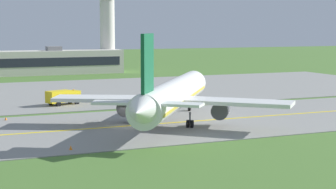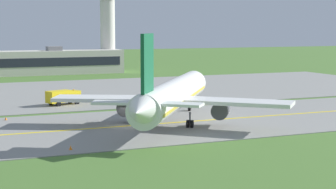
% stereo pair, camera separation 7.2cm
% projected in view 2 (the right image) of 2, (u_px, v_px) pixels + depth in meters
% --- Properties ---
extents(ground_plane, '(500.00, 500.00, 0.00)m').
position_uv_depth(ground_plane, '(126.00, 127.00, 77.23)').
color(ground_plane, '#47702D').
extents(taxiway_strip, '(240.00, 28.00, 0.10)m').
position_uv_depth(taxiway_strip, '(126.00, 126.00, 77.22)').
color(taxiway_strip, gray).
rests_on(taxiway_strip, ground).
extents(apron_pad, '(140.00, 52.00, 0.10)m').
position_uv_depth(apron_pad, '(106.00, 91.00, 119.47)').
color(apron_pad, gray).
rests_on(apron_pad, ground).
extents(taxiway_centreline, '(220.00, 0.60, 0.01)m').
position_uv_depth(taxiway_centreline, '(126.00, 126.00, 77.22)').
color(taxiway_centreline, yellow).
rests_on(taxiway_centreline, taxiway_strip).
extents(airplane_lead, '(28.82, 34.42, 12.70)m').
position_uv_depth(airplane_lead, '(173.00, 96.00, 77.72)').
color(airplane_lead, white).
rests_on(airplane_lead, ground).
extents(service_truck_fuel, '(6.33, 4.15, 2.60)m').
position_uv_depth(service_truck_fuel, '(63.00, 96.00, 98.09)').
color(service_truck_fuel, yellow).
rests_on(service_truck_fuel, ground).
extents(terminal_building, '(64.57, 9.05, 7.90)m').
position_uv_depth(terminal_building, '(8.00, 63.00, 157.43)').
color(terminal_building, beige).
rests_on(terminal_building, ground).
extents(control_tower, '(7.60, 7.60, 27.24)m').
position_uv_depth(control_tower, '(108.00, 17.00, 171.77)').
color(control_tower, silver).
rests_on(control_tower, ground).
extents(traffic_cone_near_edge, '(0.44, 0.44, 0.60)m').
position_uv_depth(traffic_cone_near_edge, '(6.00, 119.00, 82.07)').
color(traffic_cone_near_edge, orange).
rests_on(traffic_cone_near_edge, ground).
extents(traffic_cone_mid_edge, '(0.44, 0.44, 0.60)m').
position_uv_depth(traffic_cone_mid_edge, '(71.00, 148.00, 62.33)').
color(traffic_cone_mid_edge, orange).
rests_on(traffic_cone_mid_edge, ground).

